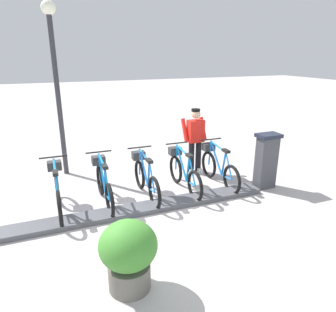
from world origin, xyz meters
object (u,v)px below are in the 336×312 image
Objects in this scene: bike_docked_3 at (104,184)px; worker_near_rack at (195,138)px; bike_docked_0 at (218,167)px; bike_docked_2 at (145,178)px; lamp_post at (55,67)px; bike_docked_4 at (58,191)px; planter_bush at (128,252)px; payment_kiosk at (266,160)px; bike_docked_1 at (183,172)px.

worker_near_rack reaches higher than bike_docked_3.
bike_docked_0 is 1.00× the size of bike_docked_3.
worker_near_rack is (0.93, -1.64, 0.48)m from bike_docked_2.
bike_docked_0 is at bearing -121.86° from lamp_post.
bike_docked_4 is 3.05m from lamp_post.
bike_docked_4 is at bearing 171.95° from lamp_post.
bike_docked_4 is 0.42× the size of lamp_post.
worker_near_rack reaches higher than bike_docked_0.
planter_bush is at bearing 176.46° from bike_docked_3.
payment_kiosk is 5.34m from lamp_post.
bike_docked_1 is at bearing 141.23° from worker_near_rack.
payment_kiosk reaches higher than bike_docked_0.
bike_docked_0 is 1.79m from bike_docked_2.
worker_near_rack is (0.93, -0.74, 0.48)m from bike_docked_1.
bike_docked_1 is at bearing -90.00° from bike_docked_4.
bike_docked_4 is (0.00, 2.69, 0.00)m from bike_docked_1.
bike_docked_0 is 4.48m from lamp_post.
bike_docked_1 reaches higher than planter_bush.
worker_near_rack reaches higher than bike_docked_4.
payment_kiosk is 0.74× the size of bike_docked_0.
bike_docked_2 is 1.00× the size of bike_docked_4.
bike_docked_2 is 1.94m from worker_near_rack.
bike_docked_0 and bike_docked_2 have the same top height.
bike_docked_1 is at bearing -37.17° from planter_bush.
payment_kiosk is 0.74× the size of bike_docked_4.
bike_docked_0 is 2.69m from bike_docked_3.
payment_kiosk is at bearing -61.88° from planter_bush.
bike_docked_3 is 1.04× the size of worker_near_rack.
bike_docked_2 is at bearing -90.00° from bike_docked_3.
bike_docked_3 is at bearing -90.00° from bike_docked_4.
bike_docked_2 is 1.00× the size of bike_docked_3.
worker_near_rack is (0.93, 0.15, 0.48)m from bike_docked_0.
payment_kiosk is at bearing -121.98° from lamp_post.
bike_docked_2 is 3.39m from lamp_post.
payment_kiosk is at bearing -97.26° from bike_docked_4.
bike_docked_3 reaches higher than planter_bush.
lamp_post is at bearing 58.02° from payment_kiosk.
bike_docked_2 and bike_docked_4 have the same top height.
bike_docked_3 is 0.90m from bike_docked_4.
planter_bush is at bearing 118.12° from payment_kiosk.
bike_docked_0 is at bearing -90.00° from bike_docked_2.
worker_near_rack is 1.71× the size of planter_bush.
bike_docked_1 and bike_docked_3 have the same top height.
bike_docked_2 is at bearing -90.00° from bike_docked_4.
bike_docked_2 and bike_docked_3 have the same top height.
payment_kiosk is at bearing -107.64° from bike_docked_1.
bike_docked_1 is 2.69m from bike_docked_4.
worker_near_rack is at bearing 35.19° from payment_kiosk.
lamp_post reaches higher than payment_kiosk.
lamp_post is at bearing 5.53° from planter_bush.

